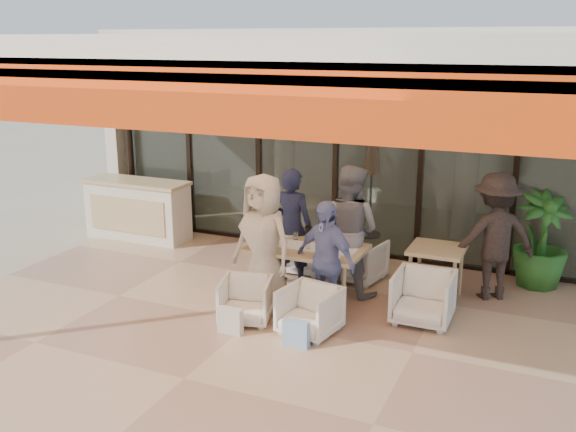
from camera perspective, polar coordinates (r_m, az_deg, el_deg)
name	(u,v)px	position (r m, az deg, el deg)	size (l,w,h in m)	color
ground	(251,323)	(7.99, -3.31, -9.49)	(70.00, 70.00, 0.00)	#C6B293
terrace_floor	(251,323)	(7.99, -3.31, -9.46)	(8.00, 6.00, 0.01)	tan
terrace_structure	(235,50)	(7.01, -4.74, 14.45)	(8.00, 6.00, 3.40)	silver
glass_storefront	(336,155)	(10.16, 4.28, 5.41)	(8.08, 0.10, 3.20)	#9EADA3
interior_block	(379,102)	(12.26, 8.07, 10.01)	(9.05, 3.62, 3.52)	silver
host_counter	(138,209)	(11.35, -13.22, 0.59)	(1.85, 0.65, 1.04)	silver
dining_table	(307,251)	(8.43, 1.68, -3.09)	(1.50, 0.90, 0.93)	tan
chair_far_left	(305,253)	(9.52, 1.51, -3.31)	(0.59, 0.55, 0.60)	white
chair_far_right	(359,258)	(9.25, 6.34, -3.77)	(0.65, 0.61, 0.67)	white
chair_near_left	(246,298)	(7.91, -3.77, -7.32)	(0.60, 0.56, 0.62)	white
chair_near_right	(310,309)	(7.58, 1.93, -8.25)	(0.62, 0.58, 0.64)	white
diner_navy	(291,227)	(8.92, 0.31, -0.99)	(0.61, 0.40, 1.68)	#1A1E39
diner_grey	(349,230)	(8.62, 5.44, -1.27)	(0.87, 0.68, 1.79)	slate
diner_cream	(263,242)	(8.13, -2.22, -2.35)	(0.86, 0.56, 1.76)	beige
diner_periwinkle	(325,261)	(7.85, 3.32, -3.98)	(0.89, 0.37, 1.51)	#707EBC
tote_bag_cream	(230,322)	(7.64, -5.15, -9.33)	(0.30, 0.10, 0.34)	silver
tote_bag_blue	(296,334)	(7.31, 0.73, -10.49)	(0.30, 0.10, 0.34)	#99BFD8
side_table	(437,255)	(8.62, 13.09, -3.42)	(0.70, 0.70, 0.74)	tan
side_chair	(423,295)	(8.02, 11.93, -6.92)	(0.70, 0.65, 0.72)	white
standing_woman	(495,237)	(8.82, 17.89, -1.80)	(1.11, 0.64, 1.72)	black
potted_palm	(541,241)	(9.51, 21.56, -2.06)	(0.76, 0.76, 1.36)	#1E5919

